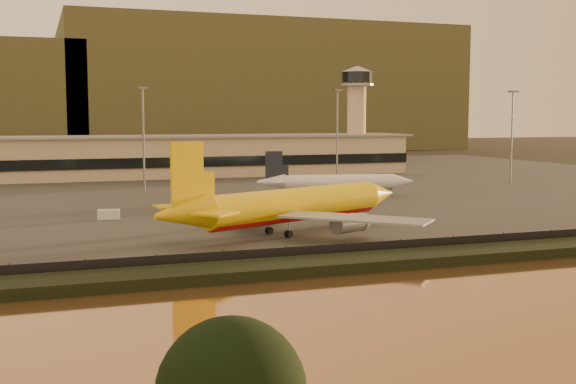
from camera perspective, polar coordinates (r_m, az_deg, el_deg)
name	(u,v)px	position (r m, az deg, el deg)	size (l,w,h in m)	color
ground	(295,246)	(104.00, 0.58, -4.28)	(900.00, 900.00, 0.00)	black
embankment	(343,264)	(88.37, 4.37, -5.67)	(320.00, 7.00, 1.40)	black
tarmac	(174,186)	(195.21, -8.99, 0.48)	(320.00, 220.00, 0.20)	#2D2D2D
perimeter_fence	(330,253)	(91.85, 3.37, -4.84)	(300.00, 0.05, 2.20)	black
terminal_building	(107,158)	(223.00, -14.12, 2.63)	(202.00, 25.00, 12.60)	tan
control_tower	(357,108)	(250.28, 5.44, 6.66)	(11.20, 11.20, 35.50)	tan
apron_light_masts	(249,128)	(178.34, -3.13, 5.06)	(152.20, 12.20, 25.40)	slate
distant_hills	(59,94)	(436.59, -17.67, 7.38)	(470.00, 160.00, 70.00)	brown
dhl_cargo_jet	(291,206)	(112.73, 0.26, -1.09)	(47.52, 45.01, 14.92)	#E0B70B
white_narrowbody_jet	(336,183)	(166.09, 3.84, 0.72)	(36.61, 35.23, 10.56)	white
gse_vehicle_yellow	(330,211)	(133.09, 3.35, -1.52)	(4.41, 1.99, 1.99)	#E0B70B
gse_vehicle_white	(109,214)	(133.29, -13.99, -1.73)	(3.88, 1.75, 1.75)	white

